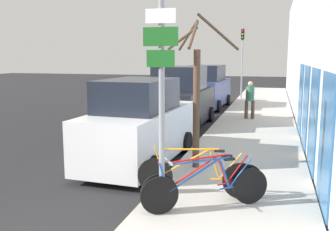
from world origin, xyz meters
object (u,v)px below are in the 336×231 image
(bicycle_1, at_px, (205,184))
(parked_car_1, at_px, (181,99))
(pedestrian_near, at_px, (250,97))
(street_tree, at_px, (197,95))
(traffic_light, at_px, (242,53))
(signpost, at_px, (162,97))
(parked_car_2, at_px, (207,88))
(parked_car_0, at_px, (140,125))
(bicycle_0, at_px, (206,187))
(bicycle_2, at_px, (197,176))

(bicycle_1, distance_m, parked_car_1, 8.59)
(bicycle_1, relative_size, pedestrian_near, 1.24)
(street_tree, relative_size, traffic_light, 0.82)
(signpost, distance_m, parked_car_2, 14.74)
(signpost, relative_size, parked_car_0, 0.79)
(bicycle_0, height_order, bicycle_1, bicycle_0)
(pedestrian_near, bearing_deg, bicycle_1, 94.08)
(parked_car_0, bearing_deg, parked_car_2, 93.68)
(bicycle_2, distance_m, parked_car_0, 3.11)
(signpost, distance_m, parked_car_1, 9.03)
(signpost, xyz_separation_m, parked_car_2, (-1.79, 14.59, -1.10))
(parked_car_2, distance_m, street_tree, 11.94)
(signpost, distance_m, bicycle_0, 1.82)
(bicycle_0, bearing_deg, parked_car_2, -21.62)
(parked_car_2, bearing_deg, bicycle_0, -77.37)
(signpost, relative_size, bicycle_1, 1.79)
(signpost, bearing_deg, parked_car_2, 96.99)
(street_tree, height_order, traffic_light, traffic_light)
(bicycle_1, bearing_deg, bicycle_2, -4.41)
(parked_car_2, xyz_separation_m, street_tree, (1.81, -11.77, 0.86))
(parked_car_0, bearing_deg, bicycle_2, -46.08)
(bicycle_2, xyz_separation_m, pedestrian_near, (0.36, 9.63, 0.53))
(bicycle_0, relative_size, bicycle_2, 0.87)
(street_tree, bearing_deg, bicycle_2, -77.62)
(bicycle_2, height_order, street_tree, street_tree)
(parked_car_1, bearing_deg, bicycle_1, -72.11)
(parked_car_1, distance_m, pedestrian_near, 3.18)
(bicycle_0, height_order, parked_car_2, parked_car_2)
(parked_car_2, height_order, traffic_light, traffic_light)
(parked_car_0, distance_m, street_tree, 1.90)
(pedestrian_near, distance_m, street_tree, 7.83)
(bicycle_2, xyz_separation_m, street_tree, (-0.41, 1.88, 1.38))
(signpost, height_order, bicycle_0, signpost)
(parked_car_2, height_order, pedestrian_near, parked_car_2)
(parked_car_2, xyz_separation_m, traffic_light, (1.53, 3.74, 1.95))
(parked_car_2, relative_size, traffic_light, 1.07)
(bicycle_2, distance_m, parked_car_1, 8.18)
(signpost, relative_size, parked_car_1, 0.78)
(parked_car_0, bearing_deg, parked_car_1, 95.28)
(parked_car_0, bearing_deg, bicycle_1, -47.37)
(bicycle_2, distance_m, parked_car_2, 13.84)
(parked_car_1, relative_size, traffic_light, 1.03)
(signpost, relative_size, parked_car_2, 0.75)
(parked_car_2, relative_size, street_tree, 1.30)
(traffic_light, bearing_deg, signpost, -89.20)
(signpost, relative_size, pedestrian_near, 2.21)
(bicycle_2, bearing_deg, bicycle_1, -154.49)
(signpost, height_order, traffic_light, traffic_light)
(parked_car_2, bearing_deg, street_tree, -78.63)
(bicycle_0, xyz_separation_m, bicycle_1, (-0.07, 0.21, -0.00))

